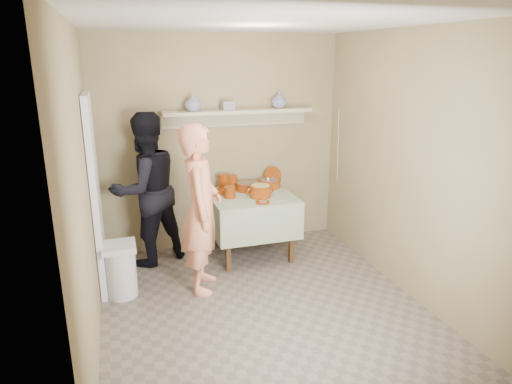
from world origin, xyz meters
name	(u,v)px	position (x,y,z in m)	size (l,w,h in m)	color
ground	(264,310)	(0.00, 0.00, 0.00)	(3.50, 3.50, 0.00)	#6C5F55
tile_panel	(96,196)	(-1.46, 0.95, 1.00)	(0.06, 0.70, 2.00)	silver
plate_stack_a	(224,182)	(0.00, 1.58, 0.86)	(0.14, 0.14, 0.19)	#6B2B0C
plate_stack_b	(232,182)	(0.09, 1.56, 0.85)	(0.14, 0.14, 0.17)	#6B2B0C
bowl_stack	(230,192)	(-0.02, 1.22, 0.83)	(0.13, 0.13, 0.13)	#6B2B0C
empty_bowl	(224,191)	(-0.05, 1.41, 0.79)	(0.18, 0.18, 0.05)	#6B2B0C
propped_lid	(273,176)	(0.64, 1.60, 0.88)	(0.23, 0.23, 0.02)	#6B2B0C
vase_right	(279,100)	(0.72, 1.64, 1.82)	(0.19, 0.19, 0.20)	navy
vase_left	(193,102)	(-0.34, 1.61, 1.82)	(0.19, 0.19, 0.20)	navy
ceramic_box	(228,106)	(0.07, 1.62, 1.77)	(0.14, 0.10, 0.10)	navy
person_cook	(201,209)	(-0.47, 0.62, 0.86)	(0.63, 0.41, 1.72)	#EB8B65
person_helper	(146,190)	(-0.94, 1.44, 0.88)	(0.85, 0.66, 1.75)	black
room_shell	(265,144)	(0.00, 0.00, 1.61)	(3.04, 3.54, 2.62)	#928259
serving_table	(251,204)	(0.25, 1.28, 0.64)	(0.97, 0.97, 0.76)	#4C2D16
cazuela_meat_a	(247,186)	(0.26, 1.45, 0.82)	(0.30, 0.30, 0.10)	#742304
cazuela_meat_b	(270,183)	(0.57, 1.49, 0.82)	(0.28, 0.28, 0.10)	#742304
ladle	(268,179)	(0.54, 1.48, 0.87)	(0.08, 0.26, 0.19)	silver
cazuela_rice	(260,190)	(0.33, 1.14, 0.85)	(0.33, 0.25, 0.14)	#742304
front_plate	(263,202)	(0.28, 0.92, 0.77)	(0.16, 0.16, 0.03)	#6B2B0C
wall_shelf	(238,113)	(0.20, 1.65, 1.67)	(1.80, 0.25, 0.21)	#B9AB89
trash_bin	(121,270)	(-1.28, 0.69, 0.28)	(0.32, 0.32, 0.56)	silver
electrical_cord	(338,145)	(1.47, 1.48, 1.25)	(0.01, 0.05, 0.90)	silver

